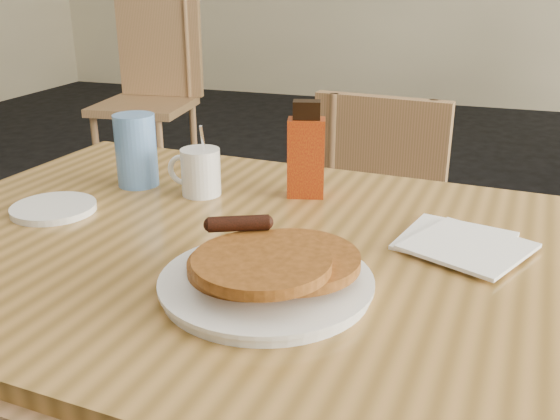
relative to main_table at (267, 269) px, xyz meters
The scene contains 9 objects.
main_table is the anchor object (origin of this frame).
chair_main_far 0.78m from the main_table, 87.85° to the left, with size 0.41×0.42×0.83m.
chair_wall_extra 2.50m from the main_table, 123.94° to the left, with size 0.51×0.51×1.01m.
pancake_plate 0.16m from the main_table, 70.04° to the right, with size 0.29×0.29×0.08m.
coffee_mug 0.29m from the main_table, 137.74° to the left, with size 0.11×0.07×0.14m.
syrup_bottle 0.27m from the main_table, 92.20° to the left, with size 0.08×0.06×0.18m.
napkin_stack 0.30m from the main_table, 17.64° to the left, with size 0.22×0.23×0.01m.
blue_tumbler 0.41m from the main_table, 150.42° to the left, with size 0.08×0.08×0.14m, color #5F93DF.
side_saucer 0.41m from the main_table, behind, with size 0.15×0.15×0.01m, color white.
Camera 1 is at (0.34, -0.84, 1.15)m, focal length 40.00 mm.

